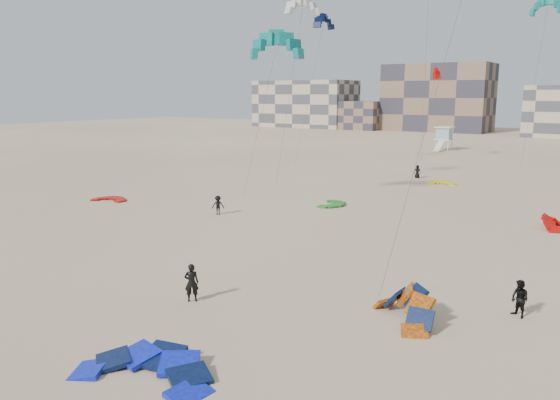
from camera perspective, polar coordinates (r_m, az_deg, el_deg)
The scene contains 20 objects.
ground at distance 27.02m, azimuth -14.89°, elevation -11.19°, with size 320.00×320.00×0.00m, color beige.
kite_ground_blue at distance 21.37m, azimuth -13.82°, elevation -17.37°, with size 4.92×5.10×0.96m, color #0B28F2, non-canonical shape.
kite_ground_orange at distance 25.81m, azimuth 12.78°, elevation -12.17°, with size 3.84×2.96×2.49m, color orange, non-canonical shape.
kite_ground_red at distance 54.81m, azimuth -17.35°, elevation -0.04°, with size 3.13×3.32×0.42m, color #E00801, non-canonical shape.
kite_ground_green at distance 50.40m, azimuth 5.39°, elevation -0.52°, with size 3.26×3.46×0.42m, color #209620, non-canonical shape.
kite_ground_red_far at distance 46.31m, azimuth 26.65°, elevation -2.70°, with size 2.84×2.51×1.65m, color #E00801, non-canonical shape.
kite_ground_yellow at distance 64.33m, azimuth 16.55°, elevation 1.58°, with size 2.93×3.05×0.61m, color #E0E910, non-canonical shape.
kitesurfer_main at distance 27.37m, azimuth -9.23°, elevation -8.51°, with size 0.70×0.46×1.92m, color black.
kitesurfer_b at distance 27.49m, azimuth 23.77°, elevation -9.44°, with size 0.85×0.66×1.75m, color black.
kitesurfer_c at distance 46.33m, azimuth -6.50°, elevation -0.54°, with size 1.05×0.60×1.63m, color black.
kitesurfer_e at distance 68.16m, azimuth 14.16°, elevation 2.89°, with size 0.78×0.51×1.60m, color black.
kite_fly_teal_a at distance 48.50m, azimuth -0.40°, elevation 15.59°, with size 5.89×5.80×14.30m.
kite_fly_grey at distance 57.59m, azimuth 2.39°, elevation 19.42°, with size 4.90×4.89×18.82m.
kite_fly_navy at distance 76.58m, azimuth 4.61°, elevation 17.95°, with size 3.90×7.69×19.52m.
kite_fly_teal_b at distance 74.55m, azimuth 26.17°, elevation 17.65°, with size 5.12×5.09×20.44m.
kite_fly_red at distance 86.50m, azimuth 16.05°, elevation 12.45°, with size 4.25×10.22×13.02m.
lifeguard_tower_far at distance 103.75m, azimuth 16.76°, elevation 6.16°, with size 2.99×5.73×4.21m.
condo_west_a at distance 171.27m, azimuth 2.65°, elevation 10.00°, with size 30.00×15.00×14.00m, color #BEAC8B.
condo_west_b at distance 158.04m, azimuth 16.13°, elevation 10.22°, with size 28.00×14.00×18.00m, color #80634D.
condo_fill_left at distance 160.04m, azimuth 8.46°, elevation 8.75°, with size 12.00×10.00×8.00m, color #80634D.
Camera 1 is at (19.14, -16.21, 10.05)m, focal length 35.00 mm.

